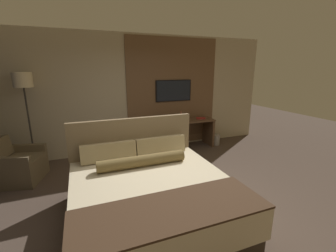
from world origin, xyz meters
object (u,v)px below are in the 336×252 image
object	(u,v)px
armchair_by_window	(18,166)
vase_tall	(181,116)
desk	(177,129)
book	(201,118)
desk_chair	(175,136)
waste_bin	(216,139)
floor_lamp	(24,88)
tv	(174,91)
bed	(151,195)

from	to	relation	value
armchair_by_window	vase_tall	size ratio (longest dim) A/B	3.33
desk	book	xyz separation A→B (m)	(0.65, -0.07, 0.25)
vase_tall	desk_chair	bearing A→B (deg)	-128.48
desk_chair	book	world-z (taller)	desk_chair
desk_chair	vase_tall	xyz separation A→B (m)	(0.35, 0.44, 0.35)
armchair_by_window	waste_bin	bearing A→B (deg)	-69.96
desk	floor_lamp	size ratio (longest dim) A/B	0.97
waste_bin	tv	bearing A→B (deg)	160.85
desk	waste_bin	size ratio (longest dim) A/B	6.73
armchair_by_window	vase_tall	world-z (taller)	vase_tall
waste_bin	vase_tall	bearing A→B (deg)	178.27
waste_bin	bed	bearing A→B (deg)	-137.81
armchair_by_window	book	distance (m)	4.10
tv	desk	bearing A→B (deg)	-90.00
desk_chair	floor_lamp	bearing A→B (deg)	-173.80
bed	desk	world-z (taller)	bed
tv	desk_chair	distance (m)	1.26
vase_tall	tv	bearing A→B (deg)	99.21
waste_bin	book	bearing A→B (deg)	170.11
armchair_by_window	book	world-z (taller)	armchair_by_window
desk_chair	waste_bin	size ratio (longest dim) A/B	3.14
bed	book	distance (m)	3.21
desk	floor_lamp	xyz separation A→B (m)	(-3.21, -0.06, 1.13)
desk_chair	waste_bin	world-z (taller)	desk_chair
armchair_by_window	floor_lamp	world-z (taller)	floor_lamp
desk	waste_bin	xyz separation A→B (m)	(1.09, -0.14, -0.37)
bed	waste_bin	distance (m)	3.45
desk_chair	vase_tall	world-z (taller)	vase_tall
desk_chair	armchair_by_window	distance (m)	3.11
floor_lamp	waste_bin	bearing A→B (deg)	-1.13
bed	armchair_by_window	bearing A→B (deg)	135.51
waste_bin	floor_lamp	bearing A→B (deg)	178.87
bed	tv	xyz separation A→B (m)	(1.46, 2.69, 1.11)
desk	floor_lamp	distance (m)	3.40
armchair_by_window	vase_tall	distance (m)	3.54
desk	floor_lamp	bearing A→B (deg)	-178.96
tv	desk_chair	xyz separation A→B (m)	(-0.30, -0.79, -0.94)
bed	vase_tall	bearing A→B (deg)	57.02
tv	waste_bin	xyz separation A→B (m)	(1.09, -0.38, -1.32)
desk_chair	waste_bin	bearing A→B (deg)	32.50
floor_lamp	desk_chair	bearing A→B (deg)	-9.69
tv	vase_tall	size ratio (longest dim) A/B	3.48
tv	desk_chair	bearing A→B (deg)	-110.58
armchair_by_window	waste_bin	world-z (taller)	armchair_by_window
armchair_by_window	book	size ratio (longest dim) A/B	3.55
tv	vase_tall	world-z (taller)	tv
tv	floor_lamp	size ratio (longest dim) A/B	0.49
desk_chair	book	xyz separation A→B (m)	(0.94, 0.49, 0.23)
vase_tall	waste_bin	distance (m)	1.27
desk_chair	vase_tall	size ratio (longest dim) A/B	3.21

